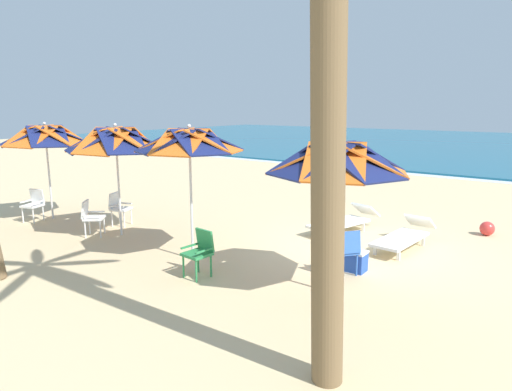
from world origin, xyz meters
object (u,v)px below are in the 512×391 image
plastic_chair_3 (91,216)px  cooler_box (353,260)px  plastic_chair_1 (200,250)px  sun_lounger_1 (344,221)px  beach_umbrella_3 (45,136)px  beach_umbrella_2 (116,140)px  plastic_chair_4 (34,203)px  plastic_chair_2 (119,207)px  beach_ball (487,229)px  sun_lounger_0 (404,236)px  beach_umbrella_1 (189,142)px  plastic_chair_0 (346,249)px  beach_umbrella_0 (337,159)px  palm_tree_0 (330,23)px

plastic_chair_3 → cooler_box: plastic_chair_3 is taller
plastic_chair_1 → sun_lounger_1: bearing=78.7°
beach_umbrella_3 → cooler_box: bearing=8.6°
beach_umbrella_2 → plastic_chair_4: 3.52m
plastic_chair_1 → plastic_chair_2: same height
beach_umbrella_2 → plastic_chair_4: (-2.98, -0.56, -1.79)m
sun_lounger_1 → beach_ball: 3.40m
sun_lounger_0 → sun_lounger_1: size_ratio=0.98×
beach_umbrella_1 → cooler_box: (2.91, 1.33, -2.19)m
plastic_chair_1 → plastic_chair_3: bearing=174.8°
plastic_chair_3 → beach_ball: bearing=36.5°
plastic_chair_4 → plastic_chair_3: bearing=2.0°
beach_umbrella_1 → beach_umbrella_3: beach_umbrella_1 is taller
cooler_box → sun_lounger_0: bearing=80.3°
plastic_chair_0 → beach_umbrella_3: bearing=-173.3°
beach_umbrella_0 → beach_umbrella_1: bearing=-176.6°
sun_lounger_1 → beach_ball: size_ratio=6.56×
sun_lounger_0 → palm_tree_0: 6.62m
plastic_chair_1 → sun_lounger_1: (0.86, 4.27, -0.22)m
beach_umbrella_1 → beach_umbrella_2: beach_umbrella_1 is taller
beach_ball → palm_tree_0: bearing=-93.2°
sun_lounger_0 → beach_ball: 2.52m
beach_umbrella_0 → sun_lounger_0: 3.67m
plastic_chair_0 → beach_umbrella_3: (-8.31, -0.97, 1.78)m
beach_umbrella_0 → beach_umbrella_3: (-8.49, -0.10, 0.03)m
plastic_chair_3 → plastic_chair_4: size_ratio=1.00×
plastic_chair_3 → cooler_box: bearing=14.7°
beach_umbrella_2 → cooler_box: 6.00m
plastic_chair_0 → beach_umbrella_1: 3.60m
beach_umbrella_1 → beach_umbrella_3: (-5.43, 0.08, -0.11)m
beach_umbrella_2 → beach_ball: beach_umbrella_2 is taller
beach_umbrella_1 → plastic_chair_3: 3.65m
plastic_chair_1 → plastic_chair_4: 6.36m
plastic_chair_2 → sun_lounger_1: 5.81m
beach_umbrella_2 → cooler_box: size_ratio=5.36×
beach_umbrella_0 → plastic_chair_3: 6.43m
beach_umbrella_0 → plastic_chair_4: (-8.65, -0.51, -1.75)m
sun_lounger_1 → beach_ball: bearing=30.9°
beach_umbrella_0 → plastic_chair_4: 8.84m
beach_umbrella_0 → plastic_chair_1: bearing=-161.5°
plastic_chair_0 → sun_lounger_0: (0.36, 2.22, -0.22)m
beach_umbrella_0 → cooler_box: beach_umbrella_0 is taller
plastic_chair_0 → cooler_box: (0.03, 0.28, -0.30)m
plastic_chair_1 → sun_lounger_1: plastic_chair_1 is taller
plastic_chair_0 → palm_tree_0: (1.23, -3.28, 3.35)m
beach_umbrella_0 → beach_umbrella_3: beach_umbrella_3 is taller
beach_umbrella_3 → plastic_chair_4: 1.83m
plastic_chair_3 → sun_lounger_1: size_ratio=0.39×
plastic_chair_4 → sun_lounger_1: 8.25m
beach_umbrella_0 → cooler_box: size_ratio=5.23×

